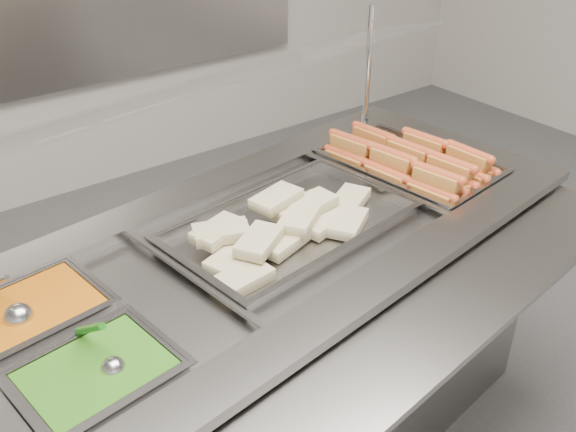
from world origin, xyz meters
TOP-DOWN VIEW (x-y plane):
  - steam_counter at (-0.08, 0.39)m, footprint 1.83×0.98m
  - tray_rail at (-0.02, -0.08)m, footprint 1.69×0.55m
  - sneeze_guard at (-0.10, 0.59)m, footprint 1.56×0.46m
  - pan_hotdogs at (0.50, 0.46)m, footprint 0.38×0.55m
  - pan_wraps at (-0.02, 0.40)m, footprint 0.67×0.45m
  - pan_beans at (-0.69, 0.45)m, footprint 0.30×0.26m
  - pan_peas at (-0.66, 0.18)m, footprint 0.30×0.26m
  - hotdogs_in_buns at (0.49, 0.45)m, footprint 0.34×0.50m
  - tortilla_wraps at (-0.05, 0.38)m, footprint 0.60×0.28m
  - ladle at (-0.73, 0.43)m, footprint 0.07×0.18m
  - serving_spoon at (-0.63, 0.18)m, footprint 0.05×0.17m

SIDE VIEW (x-z plane):
  - steam_counter at x=-0.08m, z-range 0.00..0.83m
  - tray_rail at x=-0.02m, z-range 0.77..0.81m
  - pan_hotdogs at x=0.50m, z-range 0.75..0.84m
  - pan_beans at x=-0.69m, z-range 0.75..0.84m
  - pan_peas at x=-0.66m, z-range 0.75..0.84m
  - pan_wraps at x=-0.02m, z-range 0.78..0.84m
  - ladle at x=-0.73m, z-range 0.77..0.91m
  - hotdogs_in_buns at x=0.49m, z-range 0.79..0.90m
  - serving_spoon at x=-0.63m, z-range 0.78..0.91m
  - tortilla_wraps at x=-0.05m, z-range 0.80..0.89m
  - sneeze_guard at x=-0.10m, z-range 0.97..1.38m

